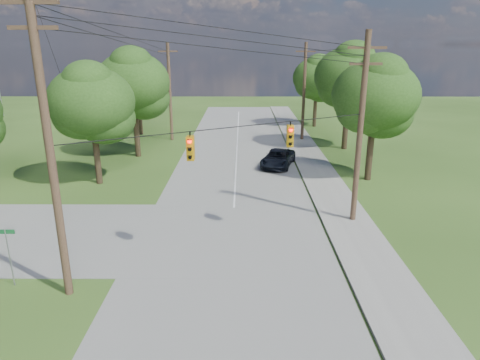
{
  "coord_description": "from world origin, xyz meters",
  "views": [
    {
      "loc": [
        2.49,
        -14.9,
        9.75
      ],
      "look_at": [
        2.4,
        5.0,
        3.43
      ],
      "focal_mm": 32.0,
      "sensor_mm": 36.0,
      "label": 1
    }
  ],
  "objects_px": {
    "pole_sw": "(49,145)",
    "car_main_north": "(278,158)",
    "pole_ne": "(360,128)",
    "pole_north_w": "(170,91)",
    "pole_north_e": "(304,91)"
  },
  "relations": [
    {
      "from": "pole_north_w",
      "to": "car_main_north",
      "type": "bearing_deg",
      "value": -44.72
    },
    {
      "from": "pole_ne",
      "to": "pole_north_w",
      "type": "height_order",
      "value": "pole_ne"
    },
    {
      "from": "pole_sw",
      "to": "car_main_north",
      "type": "distance_m",
      "value": 22.39
    },
    {
      "from": "pole_ne",
      "to": "pole_north_e",
      "type": "bearing_deg",
      "value": 90.0
    },
    {
      "from": "pole_north_w",
      "to": "pole_north_e",
      "type": "bearing_deg",
      "value": 0.0
    },
    {
      "from": "car_main_north",
      "to": "pole_sw",
      "type": "bearing_deg",
      "value": -101.3
    },
    {
      "from": "pole_ne",
      "to": "car_main_north",
      "type": "height_order",
      "value": "pole_ne"
    },
    {
      "from": "pole_sw",
      "to": "pole_north_w",
      "type": "bearing_deg",
      "value": 90.77
    },
    {
      "from": "pole_north_e",
      "to": "car_main_north",
      "type": "distance_m",
      "value": 11.8
    },
    {
      "from": "pole_north_w",
      "to": "car_main_north",
      "type": "distance_m",
      "value": 15.43
    },
    {
      "from": "pole_sw",
      "to": "car_main_north",
      "type": "xyz_separation_m",
      "value": [
        10.1,
        19.2,
        -5.52
      ]
    },
    {
      "from": "pole_sw",
      "to": "car_main_north",
      "type": "height_order",
      "value": "pole_sw"
    },
    {
      "from": "pole_ne",
      "to": "pole_north_e",
      "type": "height_order",
      "value": "pole_ne"
    },
    {
      "from": "pole_sw",
      "to": "pole_ne",
      "type": "height_order",
      "value": "pole_sw"
    },
    {
      "from": "pole_sw",
      "to": "pole_north_e",
      "type": "height_order",
      "value": "pole_sw"
    }
  ]
}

